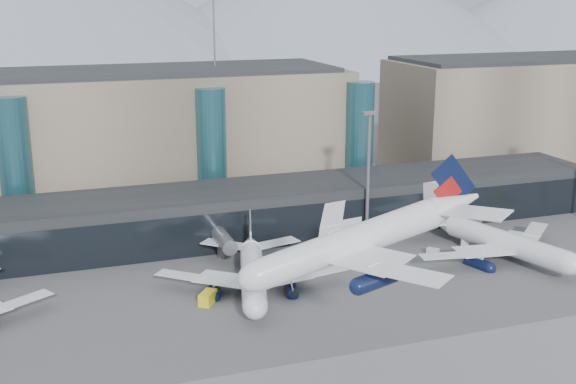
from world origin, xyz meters
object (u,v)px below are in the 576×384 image
at_px(jet_parked_mid, 252,263).
at_px(veh_h, 208,298).
at_px(lightmast_mid, 368,169).
at_px(veh_d, 466,242).
at_px(veh_c, 259,290).
at_px(jet_parked_right, 490,232).
at_px(hero_jet, 372,229).
at_px(veh_g, 433,252).

bearing_deg(jet_parked_mid, veh_h, 132.98).
height_order(lightmast_mid, veh_d, lightmast_mid).
relative_size(jet_parked_mid, veh_c, 11.03).
distance_m(lightmast_mid, veh_c, 37.12).
xyz_separation_m(jet_parked_mid, jet_parked_right, (46.21, 0.10, 0.34)).
bearing_deg(veh_h, veh_d, -42.86).
relative_size(jet_parked_right, veh_d, 12.74).
distance_m(veh_c, veh_d, 45.89).
xyz_separation_m(lightmast_mid, jet_parked_right, (17.93, -15.58, -9.96)).
distance_m(jet_parked_mid, veh_h, 10.38).
height_order(hero_jet, veh_d, hero_jet).
xyz_separation_m(veh_d, veh_g, (-8.69, -2.43, -0.19)).
relative_size(jet_parked_right, veh_h, 10.44).
relative_size(veh_d, veh_h, 0.82).
relative_size(lightmast_mid, veh_d, 8.88).
bearing_deg(veh_c, lightmast_mid, 68.63).
distance_m(jet_parked_mid, veh_c, 5.21).
relative_size(hero_jet, jet_parked_right, 0.88).
bearing_deg(jet_parked_mid, hero_jet, -158.52).
height_order(veh_c, veh_h, veh_h).
distance_m(hero_jet, veh_d, 61.34).
distance_m(hero_jet, veh_c, 37.78).
height_order(hero_jet, jet_parked_right, hero_jet).
height_order(lightmast_mid, veh_c, lightmast_mid).
bearing_deg(jet_parked_right, lightmast_mid, 32.64).
relative_size(jet_parked_mid, veh_h, 9.64).
relative_size(veh_d, veh_g, 1.33).
bearing_deg(veh_d, jet_parked_right, -125.54).
bearing_deg(hero_jet, veh_d, 46.78).
distance_m(lightmast_mid, hero_jet, 57.29).
distance_m(veh_d, veh_g, 9.03).
bearing_deg(lightmast_mid, veh_h, -151.20).
bearing_deg(jet_parked_right, jet_parked_mid, 73.74).
xyz_separation_m(jet_parked_right, veh_c, (-46.30, -4.16, -3.60)).
xyz_separation_m(hero_jet, veh_c, (-4.27, 31.86, -19.84)).
bearing_deg(jet_parked_mid, lightmast_mid, -46.17).
bearing_deg(veh_g, veh_d, 63.52).
distance_m(veh_c, veh_h, 8.65).
bearing_deg(veh_h, hero_jet, -121.23).
xyz_separation_m(jet_parked_right, veh_d, (-1.42, 5.45, -3.63)).
xyz_separation_m(veh_c, veh_h, (-8.63, -0.60, 0.12)).
height_order(jet_parked_mid, veh_c, jet_parked_mid).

